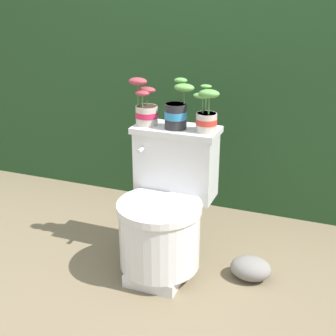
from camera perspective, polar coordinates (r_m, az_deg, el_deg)
The scene contains 7 objects.
ground_plane at distance 2.45m, azimuth -1.24°, elevation -12.66°, with size 12.00×12.00×0.00m, color #75664C.
hedge_backdrop at distance 3.31m, azimuth 7.06°, elevation 9.06°, with size 4.11×0.84×1.33m.
toilet at distance 2.34m, azimuth -0.36°, elevation -5.40°, with size 0.43×0.54×0.71m.
potted_plant_left at distance 2.34m, azimuth -2.75°, elevation 7.30°, with size 0.14×0.12×0.24m.
potted_plant_midleft at distance 2.28m, azimuth 1.08°, elevation 6.97°, with size 0.14×0.12×0.24m.
potted_plant_middle at distance 2.24m, azimuth 4.72°, elevation 6.56°, with size 0.13×0.11×0.22m.
garden_stone at distance 2.42m, azimuth 10.05°, elevation -11.95°, with size 0.20×0.16×0.11m.
Camera 1 is at (0.77, -1.87, 1.39)m, focal length 50.00 mm.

